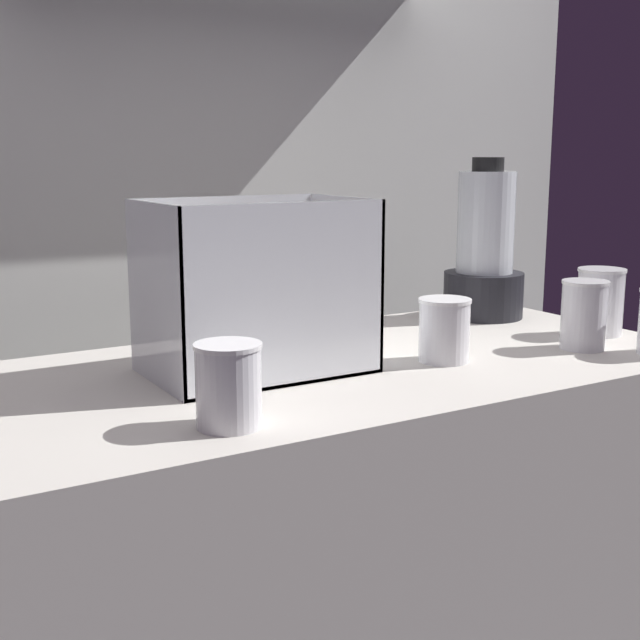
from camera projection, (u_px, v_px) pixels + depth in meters
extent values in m
cube|color=beige|center=(320.00, 605.00, 1.53)|extent=(1.40, 0.64, 0.90)
cube|color=silver|center=(157.00, 157.00, 2.02)|extent=(2.60, 0.04, 2.50)
cube|color=white|center=(257.00, 369.00, 1.41)|extent=(0.35, 0.23, 0.01)
cube|color=white|center=(289.00, 296.00, 1.28)|extent=(0.35, 0.01, 0.29)
cube|color=white|center=(227.00, 278.00, 1.48)|extent=(0.35, 0.01, 0.29)
cube|color=white|center=(155.00, 296.00, 1.29)|extent=(0.01, 0.23, 0.29)
cube|color=white|center=(344.00, 279.00, 1.47)|extent=(0.01, 0.23, 0.29)
cone|color=orange|center=(264.00, 356.00, 1.42)|extent=(0.18, 0.11, 0.03)
cone|color=orange|center=(272.00, 356.00, 1.42)|extent=(0.13, 0.16, 0.03)
cone|color=orange|center=(211.00, 359.00, 1.39)|extent=(0.04, 0.16, 0.03)
cone|color=orange|center=(277.00, 356.00, 1.42)|extent=(0.19, 0.08, 0.03)
cone|color=orange|center=(238.00, 341.00, 1.35)|extent=(0.15, 0.12, 0.04)
cone|color=orange|center=(208.00, 341.00, 1.37)|extent=(0.14, 0.09, 0.03)
cone|color=orange|center=(254.00, 340.00, 1.39)|extent=(0.09, 0.18, 0.03)
cone|color=orange|center=(266.00, 336.00, 1.44)|extent=(0.04, 0.15, 0.03)
cylinder|color=black|center=(483.00, 294.00, 1.87)|extent=(0.18, 0.18, 0.10)
cylinder|color=silver|center=(486.00, 222.00, 1.84)|extent=(0.12, 0.12, 0.22)
cylinder|color=red|center=(484.00, 263.00, 1.85)|extent=(0.11, 0.11, 0.04)
cylinder|color=black|center=(488.00, 164.00, 1.81)|extent=(0.07, 0.07, 0.03)
cylinder|color=white|center=(229.00, 388.00, 1.11)|extent=(0.09, 0.09, 0.11)
cylinder|color=red|center=(229.00, 400.00, 1.11)|extent=(0.08, 0.08, 0.07)
cylinder|color=white|center=(228.00, 346.00, 1.10)|extent=(0.09, 0.09, 0.01)
cylinder|color=white|center=(444.00, 332.00, 1.46)|extent=(0.09, 0.09, 0.11)
cylinder|color=red|center=(444.00, 342.00, 1.47)|extent=(0.08, 0.08, 0.07)
cylinder|color=white|center=(445.00, 300.00, 1.45)|extent=(0.09, 0.09, 0.01)
cylinder|color=white|center=(584.00, 316.00, 1.56)|extent=(0.08, 0.08, 0.12)
cylinder|color=yellow|center=(583.00, 326.00, 1.56)|extent=(0.08, 0.08, 0.09)
cylinder|color=white|center=(586.00, 282.00, 1.54)|extent=(0.09, 0.09, 0.01)
cylinder|color=white|center=(600.00, 303.00, 1.68)|extent=(0.09, 0.09, 0.13)
cylinder|color=maroon|center=(599.00, 317.00, 1.69)|extent=(0.08, 0.08, 0.07)
cylinder|color=white|center=(602.00, 270.00, 1.67)|extent=(0.09, 0.09, 0.01)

